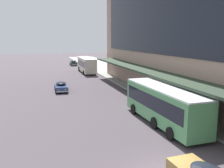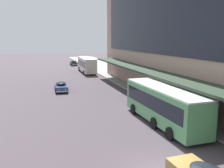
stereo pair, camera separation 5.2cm
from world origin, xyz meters
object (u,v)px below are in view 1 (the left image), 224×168
Objects in this scene: sedan_trailing_near at (73,63)px; sedan_oncoming_rear at (61,86)px; transit_bus_kerbside_front at (163,103)px; transit_bus_kerbside_rear at (87,64)px; fire_hydrant at (168,105)px.

sedan_trailing_near is 1.06× the size of sedan_oncoming_rear.
sedan_oncoming_rear is (-7.26, 17.20, -1.23)m from transit_bus_kerbside_front.
transit_bus_kerbside_rear is 2.25× the size of sedan_trailing_near.
sedan_oncoming_rear is (-7.57, -18.35, -1.22)m from transit_bus_kerbside_rear.
transit_bus_kerbside_front is 35.55m from transit_bus_kerbside_rear.
transit_bus_kerbside_front reaches higher than transit_bus_kerbside_rear.
transit_bus_kerbside_rear reaches higher than sedan_trailing_near.
sedan_oncoming_rear is at bearing 112.89° from transit_bus_kerbside_front.
fire_hydrant is at bearing -52.95° from sedan_oncoming_rear.
sedan_trailing_near is 6.62× the size of fire_hydrant.
transit_bus_kerbside_rear is at bearing 94.50° from fire_hydrant.
transit_bus_kerbside_front is 51.71m from sedan_trailing_near.
fire_hydrant is (10.06, -13.33, -0.21)m from sedan_oncoming_rear.
transit_bus_kerbside_front is 18.71m from sedan_oncoming_rear.
sedan_oncoming_rear is 16.70m from fire_hydrant.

